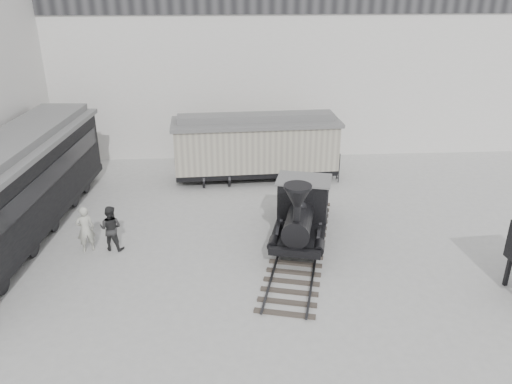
{
  "coord_description": "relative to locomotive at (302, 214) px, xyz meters",
  "views": [
    {
      "loc": [
        -1.25,
        -14.24,
        9.84
      ],
      "look_at": [
        -0.12,
        3.85,
        2.0
      ],
      "focal_mm": 35.0,
      "sensor_mm": 36.0,
      "label": 1
    }
  ],
  "objects": [
    {
      "name": "north_wall",
      "position": [
        -1.69,
        11.53,
        4.37
      ],
      "size": [
        34.0,
        2.51,
        11.0
      ],
      "color": "silver",
      "rests_on": "ground"
    },
    {
      "name": "ground",
      "position": [
        -1.69,
        -3.45,
        -1.18
      ],
      "size": [
        90.0,
        90.0,
        0.0
      ],
      "primitive_type": "plane",
      "color": "#9E9E9B"
    },
    {
      "name": "visitor_a",
      "position": [
        -8.42,
        -0.33,
        -0.24
      ],
      "size": [
        0.81,
        0.7,
        1.88
      ],
      "primitive_type": "imported",
      "rotation": [
        0.0,
        0.0,
        3.58
      ],
      "color": "#BABBAD",
      "rests_on": "ground"
    },
    {
      "name": "passenger_coach",
      "position": [
        -11.38,
        1.02,
        0.9
      ],
      "size": [
        4.04,
        14.28,
        3.77
      ],
      "rotation": [
        0.0,
        0.0,
        -0.08
      ],
      "color": "black",
      "rests_on": "ground"
    },
    {
      "name": "locomotive",
      "position": [
        0.0,
        0.0,
        0.0
      ],
      "size": [
        4.14,
        9.26,
        3.2
      ],
      "rotation": [
        0.0,
        0.0,
        -0.25
      ],
      "color": "#352D29",
      "rests_on": "ground"
    },
    {
      "name": "visitor_b",
      "position": [
        -7.47,
        -0.26,
        -0.26
      ],
      "size": [
        1.01,
        0.86,
        1.84
      ],
      "primitive_type": "imported",
      "rotation": [
        0.0,
        0.0,
        2.94
      ],
      "color": "#29292A",
      "rests_on": "ground"
    },
    {
      "name": "boxcar",
      "position": [
        -1.41,
        6.84,
        0.65
      ],
      "size": [
        8.65,
        3.07,
        3.49
      ],
      "rotation": [
        0.0,
        0.0,
        0.05
      ],
      "color": "black",
      "rests_on": "ground"
    }
  ]
}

